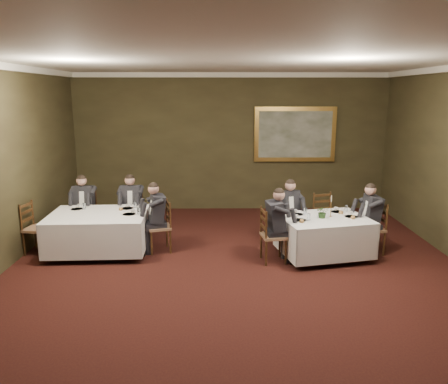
{
  "coord_description": "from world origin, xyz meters",
  "views": [
    {
      "loc": [
        -0.29,
        -6.23,
        2.99
      ],
      "look_at": [
        -0.2,
        1.9,
        1.15
      ],
      "focal_mm": 35.0,
      "sensor_mm": 36.0,
      "label": 1
    }
  ],
  "objects_px": {
    "diner_main_endright": "(372,227)",
    "chair_sec_endright": "(160,237)",
    "table_second": "(99,230)",
    "chair_sec_endleft": "(38,239)",
    "chair_main_backleft": "(286,231)",
    "centerpiece": "(323,211)",
    "chair_main_endright": "(371,239)",
    "chair_sec_backright": "(133,223)",
    "diner_sec_backright": "(132,213)",
    "diner_main_endleft": "(274,234)",
    "painting": "(295,134)",
    "chair_main_endleft": "(273,246)",
    "candlestick": "(331,209)",
    "diner_main_backleft": "(287,220)",
    "table_main": "(324,234)",
    "diner_sec_backleft": "(85,214)",
    "chair_main_backright": "(325,228)",
    "chair_sec_backleft": "(86,224)",
    "diner_sec_endright": "(159,226)"
  },
  "relations": [
    {
      "from": "diner_main_endleft",
      "to": "diner_main_backleft",
      "type": "bearing_deg",
      "value": 148.47
    },
    {
      "from": "chair_sec_endright",
      "to": "painting",
      "type": "xyz_separation_m",
      "value": [
        3.09,
        3.13,
        1.69
      ]
    },
    {
      "from": "diner_sec_backleft",
      "to": "table_main",
      "type": "bearing_deg",
      "value": 166.71
    },
    {
      "from": "chair_main_backright",
      "to": "candlestick",
      "type": "bearing_deg",
      "value": 65.79
    },
    {
      "from": "chair_sec_endleft",
      "to": "painting",
      "type": "relative_size",
      "value": 0.48
    },
    {
      "from": "chair_main_endleft",
      "to": "candlestick",
      "type": "distance_m",
      "value": 1.3
    },
    {
      "from": "chair_sec_backright",
      "to": "centerpiece",
      "type": "distance_m",
      "value": 4.0
    },
    {
      "from": "chair_main_endright",
      "to": "chair_sec_endright",
      "type": "distance_m",
      "value": 4.06
    },
    {
      "from": "chair_main_backright",
      "to": "centerpiece",
      "type": "height_order",
      "value": "centerpiece"
    },
    {
      "from": "chair_sec_backright",
      "to": "candlestick",
      "type": "height_order",
      "value": "candlestick"
    },
    {
      "from": "candlestick",
      "to": "table_main",
      "type": "bearing_deg",
      "value": -150.77
    },
    {
      "from": "candlestick",
      "to": "diner_sec_backright",
      "type": "bearing_deg",
      "value": 163.23
    },
    {
      "from": "diner_main_endright",
      "to": "diner_sec_endright",
      "type": "distance_m",
      "value": 4.06
    },
    {
      "from": "diner_sec_endright",
      "to": "centerpiece",
      "type": "relative_size",
      "value": 5.41
    },
    {
      "from": "diner_sec_endright",
      "to": "chair_main_endleft",
      "type": "bearing_deg",
      "value": -120.96
    },
    {
      "from": "diner_main_endleft",
      "to": "centerpiece",
      "type": "xyz_separation_m",
      "value": [
        0.91,
        0.19,
        0.38
      ]
    },
    {
      "from": "chair_sec_backleft",
      "to": "painting",
      "type": "height_order",
      "value": "painting"
    },
    {
      "from": "chair_sec_backleft",
      "to": "painting",
      "type": "relative_size",
      "value": 0.48
    },
    {
      "from": "diner_sec_backleft",
      "to": "diner_sec_backright",
      "type": "distance_m",
      "value": 0.98
    },
    {
      "from": "chair_main_backright",
      "to": "centerpiece",
      "type": "bearing_deg",
      "value": 56.21
    },
    {
      "from": "chair_main_backleft",
      "to": "centerpiece",
      "type": "height_order",
      "value": "centerpiece"
    },
    {
      "from": "painting",
      "to": "chair_main_endleft",
      "type": "bearing_deg",
      "value": -104.75
    },
    {
      "from": "chair_main_backright",
      "to": "diner_main_endleft",
      "type": "height_order",
      "value": "diner_main_endleft"
    },
    {
      "from": "painting",
      "to": "table_main",
      "type": "bearing_deg",
      "value": -90.0
    },
    {
      "from": "diner_main_endleft",
      "to": "candlestick",
      "type": "xyz_separation_m",
      "value": [
        1.08,
        0.28,
        0.4
      ]
    },
    {
      "from": "table_second",
      "to": "chair_main_backright",
      "type": "height_order",
      "value": "chair_main_backright"
    },
    {
      "from": "chair_main_backleft",
      "to": "chair_main_endleft",
      "type": "height_order",
      "value": "same"
    },
    {
      "from": "diner_main_endright",
      "to": "diner_sec_backleft",
      "type": "bearing_deg",
      "value": 75.92
    },
    {
      "from": "chair_main_endright",
      "to": "candlestick",
      "type": "bearing_deg",
      "value": 95.21
    },
    {
      "from": "table_second",
      "to": "chair_main_endleft",
      "type": "relative_size",
      "value": 1.88
    },
    {
      "from": "painting",
      "to": "centerpiece",
      "type": "bearing_deg",
      "value": -90.76
    },
    {
      "from": "diner_sec_backleft",
      "to": "painting",
      "type": "relative_size",
      "value": 0.65
    },
    {
      "from": "diner_sec_backleft",
      "to": "chair_sec_endright",
      "type": "height_order",
      "value": "diner_sec_backleft"
    },
    {
      "from": "chair_main_endleft",
      "to": "chair_main_endright",
      "type": "bearing_deg",
      "value": 93.62
    },
    {
      "from": "table_main",
      "to": "table_second",
      "type": "bearing_deg",
      "value": 175.94
    },
    {
      "from": "chair_sec_endright",
      "to": "diner_sec_endright",
      "type": "xyz_separation_m",
      "value": [
        -0.01,
        -0.0,
        0.23
      ]
    },
    {
      "from": "chair_main_backright",
      "to": "diner_sec_endright",
      "type": "relative_size",
      "value": 0.74
    },
    {
      "from": "chair_sec_endright",
      "to": "candlestick",
      "type": "height_order",
      "value": "candlestick"
    },
    {
      "from": "chair_main_endleft",
      "to": "chair_sec_backright",
      "type": "relative_size",
      "value": 1.0
    },
    {
      "from": "diner_sec_backright",
      "to": "painting",
      "type": "bearing_deg",
      "value": -149.28
    },
    {
      "from": "table_second",
      "to": "chair_sec_endleft",
      "type": "relative_size",
      "value": 1.88
    },
    {
      "from": "diner_main_endright",
      "to": "chair_sec_endright",
      "type": "distance_m",
      "value": 4.05
    },
    {
      "from": "centerpiece",
      "to": "candlestick",
      "type": "height_order",
      "value": "candlestick"
    },
    {
      "from": "diner_sec_endright",
      "to": "candlestick",
      "type": "relative_size",
      "value": 3.25
    },
    {
      "from": "chair_sec_backright",
      "to": "diner_sec_backright",
      "type": "height_order",
      "value": "diner_sec_backright"
    },
    {
      "from": "painting",
      "to": "chair_main_backright",
      "type": "bearing_deg",
      "value": -84.74
    },
    {
      "from": "chair_main_endleft",
      "to": "painting",
      "type": "height_order",
      "value": "painting"
    },
    {
      "from": "diner_main_endleft",
      "to": "painting",
      "type": "bearing_deg",
      "value": 156.84
    },
    {
      "from": "centerpiece",
      "to": "chair_sec_backleft",
      "type": "bearing_deg",
      "value": 165.29
    },
    {
      "from": "table_second",
      "to": "chair_sec_backright",
      "type": "distance_m",
      "value": 1.07
    }
  ]
}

